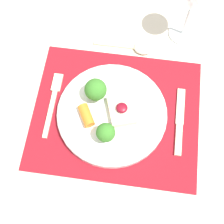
{
  "coord_description": "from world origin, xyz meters",
  "views": [
    {
      "loc": [
        0.03,
        -0.3,
        1.46
      ],
      "look_at": [
        -0.01,
        -0.01,
        0.74
      ],
      "focal_mm": 50.0,
      "sensor_mm": 36.0,
      "label": 1
    }
  ],
  "objects_px": {
    "knife": "(179,126)",
    "wine_glass_near": "(193,2)",
    "dinner_plate": "(111,112)",
    "fork": "(53,100)",
    "spoon": "(138,47)"
  },
  "relations": [
    {
      "from": "fork",
      "to": "spoon",
      "type": "bearing_deg",
      "value": 46.04
    },
    {
      "from": "dinner_plate",
      "to": "knife",
      "type": "xyz_separation_m",
      "value": [
        0.17,
        -0.01,
        -0.01
      ]
    },
    {
      "from": "knife",
      "to": "wine_glass_near",
      "type": "xyz_separation_m",
      "value": [
        -0.01,
        0.28,
        0.12
      ]
    },
    {
      "from": "dinner_plate",
      "to": "wine_glass_near",
      "type": "height_order",
      "value": "wine_glass_near"
    },
    {
      "from": "dinner_plate",
      "to": "knife",
      "type": "distance_m",
      "value": 0.18
    },
    {
      "from": "knife",
      "to": "spoon",
      "type": "relative_size",
      "value": 1.08
    },
    {
      "from": "fork",
      "to": "spoon",
      "type": "relative_size",
      "value": 1.08
    },
    {
      "from": "spoon",
      "to": "wine_glass_near",
      "type": "height_order",
      "value": "wine_glass_near"
    },
    {
      "from": "dinner_plate",
      "to": "wine_glass_near",
      "type": "distance_m",
      "value": 0.34
    },
    {
      "from": "fork",
      "to": "wine_glass_near",
      "type": "xyz_separation_m",
      "value": [
        0.32,
        0.26,
        0.12
      ]
    },
    {
      "from": "spoon",
      "to": "wine_glass_near",
      "type": "relative_size",
      "value": 0.92
    },
    {
      "from": "knife",
      "to": "spoon",
      "type": "distance_m",
      "value": 0.25
    },
    {
      "from": "wine_glass_near",
      "to": "spoon",
      "type": "bearing_deg",
      "value": -150.93
    },
    {
      "from": "dinner_plate",
      "to": "spoon",
      "type": "relative_size",
      "value": 1.66
    },
    {
      "from": "dinner_plate",
      "to": "wine_glass_near",
      "type": "bearing_deg",
      "value": 58.67
    }
  ]
}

